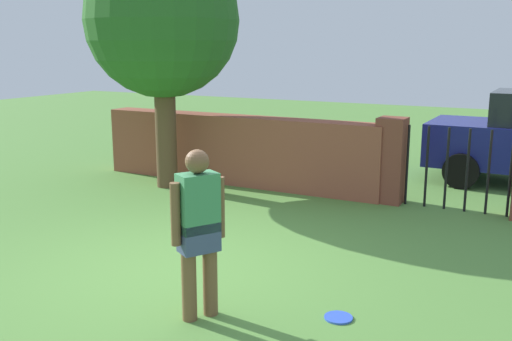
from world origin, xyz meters
TOP-DOWN VIEW (x-y plane):
  - ground_plane at (0.00, 0.00)m, footprint 40.00×40.00m
  - brick_wall at (-1.50, 4.06)m, footprint 5.56×0.50m
  - tree at (-2.51, 3.25)m, footprint 2.68×2.68m
  - person at (0.92, -0.89)m, footprint 0.37×0.48m
  - fence_gate at (2.42, 4.06)m, footprint 2.51×0.44m
  - frisbee_blue at (2.10, -0.31)m, footprint 0.27×0.27m

SIDE VIEW (x-z plane):
  - ground_plane at x=0.00m, z-range 0.00..0.00m
  - frisbee_blue at x=2.10m, z-range 0.00..0.02m
  - brick_wall at x=-1.50m, z-range 0.00..1.27m
  - fence_gate at x=2.42m, z-range 0.00..1.40m
  - person at x=0.92m, z-range 0.09..1.71m
  - tree at x=-2.51m, z-range 0.78..5.07m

